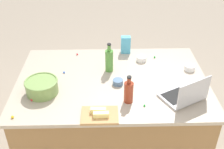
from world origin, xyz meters
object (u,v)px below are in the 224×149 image
object	(u,v)px
mixing_bowl_large	(42,86)
bottle_olive	(109,60)
ramekin_small	(190,68)
candy_bag	(126,45)
bottle_soy	(129,92)
butter_stick_left	(98,110)
ramekin_wide	(141,59)
cutting_board	(100,115)
butter_stick_right	(101,115)
ramekin_medium	(118,82)
laptop	(185,95)

from	to	relation	value
mixing_bowl_large	bottle_olive	size ratio (longest dim) A/B	0.98
ramekin_small	candy_bag	xyz separation A→B (m)	(0.55, -0.33, 0.06)
ramekin_small	bottle_soy	bearing A→B (deg)	36.77
butter_stick_left	ramekin_wide	size ratio (longest dim) A/B	1.21
cutting_board	candy_bag	xyz separation A→B (m)	(-0.24, -0.93, 0.08)
cutting_board	ramekin_wide	size ratio (longest dim) A/B	2.90
bottle_olive	butter_stick_right	world-z (taller)	bottle_olive
bottle_olive	ramekin_wide	distance (m)	0.36
butter_stick_left	ramekin_medium	bearing A→B (deg)	-112.91
laptop	ramekin_small	distance (m)	0.45
butter_stick_left	ramekin_small	xyz separation A→B (m)	(-0.80, -0.57, -0.01)
laptop	cutting_board	bearing A→B (deg)	14.99
mixing_bowl_large	bottle_soy	distance (m)	0.68
butter_stick_left	candy_bag	xyz separation A→B (m)	(-0.25, -0.91, 0.05)
ramekin_small	butter_stick_left	bearing A→B (deg)	35.56
mixing_bowl_large	butter_stick_left	bearing A→B (deg)	148.88
mixing_bowl_large	candy_bag	world-z (taller)	candy_bag
ramekin_small	candy_bag	size ratio (longest dim) A/B	0.54
butter_stick_left	ramekin_wide	xyz separation A→B (m)	(-0.39, -0.75, -0.01)
ramekin_small	ramekin_wide	distance (m)	0.45
butter_stick_right	ramekin_medium	size ratio (longest dim) A/B	1.29
laptop	bottle_soy	bearing A→B (deg)	1.10
cutting_board	candy_bag	bearing A→B (deg)	-104.66
butter_stick_left	ramekin_wide	world-z (taller)	butter_stick_left
ramekin_small	ramekin_medium	distance (m)	0.68
cutting_board	ramekin_small	size ratio (longest dim) A/B	2.89
butter_stick_right	ramekin_wide	world-z (taller)	butter_stick_right
ramekin_medium	bottle_soy	bearing A→B (deg)	107.01
laptop	cutting_board	world-z (taller)	laptop
butter_stick_right	ramekin_medium	bearing A→B (deg)	-108.14
butter_stick_left	ramekin_wide	bearing A→B (deg)	-117.74
butter_stick_right	ramekin_small	size ratio (longest dim) A/B	1.21
butter_stick_left	ramekin_medium	world-z (taller)	butter_stick_left
mixing_bowl_large	bottle_olive	xyz separation A→B (m)	(-0.53, -0.31, 0.05)
mixing_bowl_large	bottle_soy	world-z (taller)	bottle_soy
mixing_bowl_large	bottle_soy	size ratio (longest dim) A/B	1.15
bottle_olive	candy_bag	bearing A→B (deg)	-116.93
mixing_bowl_large	bottle_olive	world-z (taller)	bottle_olive
ramekin_medium	candy_bag	xyz separation A→B (m)	(-0.10, -0.54, 0.06)
ramekin_small	candy_bag	bearing A→B (deg)	-31.31
cutting_board	ramekin_medium	bearing A→B (deg)	-110.40
bottle_soy	ramekin_wide	size ratio (longest dim) A/B	2.48
ramekin_wide	mixing_bowl_large	bearing A→B (deg)	29.72
butter_stick_left	candy_bag	world-z (taller)	candy_bag
mixing_bowl_large	ramekin_small	distance (m)	1.29
bottle_soy	cutting_board	size ratio (longest dim) A/B	0.86
laptop	butter_stick_left	bearing A→B (deg)	12.91
cutting_board	butter_stick_left	world-z (taller)	butter_stick_left
cutting_board	butter_stick_right	distance (m)	0.04
bottle_olive	ramekin_medium	distance (m)	0.24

